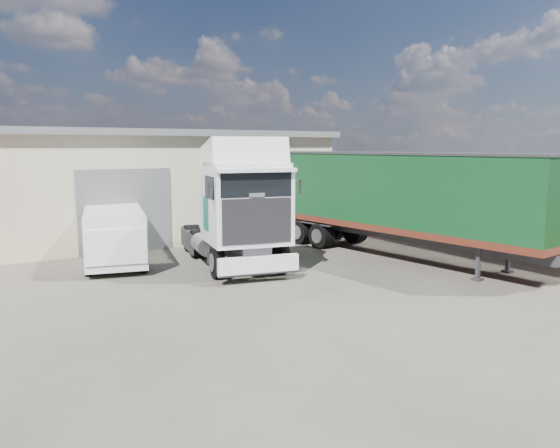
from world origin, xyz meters
TOP-DOWN VIEW (x-y plane):
  - ground at (0.00, 0.00)m, footprint 120.00×120.00m
  - warehouse at (-6.00, 16.00)m, footprint 30.60×12.60m
  - brick_boundary_wall at (11.50, 6.00)m, footprint 0.35×26.00m
  - tractor_unit at (0.74, 4.70)m, footprint 4.19×7.62m
  - box_trailer at (7.25, 3.03)m, footprint 4.21×13.19m
  - panel_van at (-3.11, 7.70)m, footprint 3.27×5.55m

SIDE VIEW (x-z plane):
  - ground at x=0.00m, z-range 0.00..0.00m
  - panel_van at x=-3.11m, z-range 0.04..2.16m
  - brick_boundary_wall at x=11.50m, z-range 0.00..2.50m
  - tractor_unit at x=0.74m, z-range -0.39..4.48m
  - box_trailer at x=7.25m, z-range 0.47..4.78m
  - warehouse at x=-6.00m, z-range -0.05..5.37m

